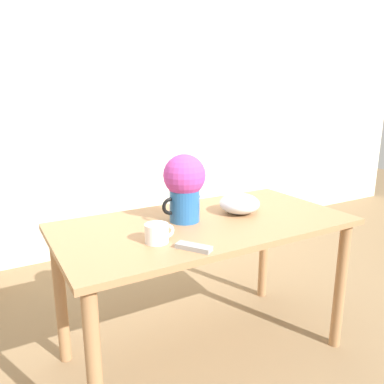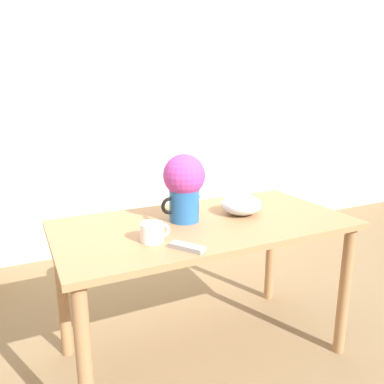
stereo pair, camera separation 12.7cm
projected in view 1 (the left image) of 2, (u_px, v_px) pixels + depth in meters
ground_plane at (209, 382)px, 1.86m from camera, size 12.00×12.00×0.00m
wall_back at (89, 106)px, 3.14m from camera, size 8.00×0.05×2.60m
table at (205, 241)px, 1.92m from camera, size 1.48×0.76×0.76m
flower_vase at (184, 184)px, 1.86m from camera, size 0.23×0.21×0.34m
coffee_mug at (157, 233)px, 1.61m from camera, size 0.14×0.10×0.08m
white_bowl at (240, 204)px, 2.02m from camera, size 0.22×0.22×0.11m
remote_control at (194, 247)px, 1.54m from camera, size 0.13×0.16×0.02m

